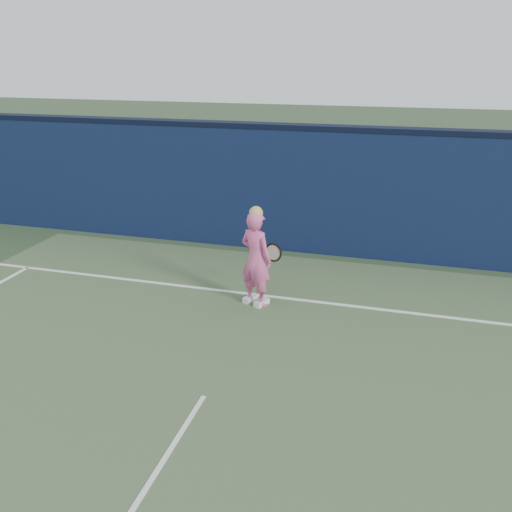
% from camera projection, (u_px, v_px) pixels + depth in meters
% --- Properties ---
extents(ground, '(80.00, 80.00, 0.00)m').
position_uv_depth(ground, '(170.00, 452.00, 5.67)').
color(ground, '#31442A').
rests_on(ground, ground).
extents(backstop_wall, '(24.00, 0.40, 2.50)m').
position_uv_depth(backstop_wall, '(298.00, 192.00, 11.08)').
color(backstop_wall, '#0B1934').
rests_on(backstop_wall, ground).
extents(wall_cap, '(24.00, 0.42, 0.10)m').
position_uv_depth(wall_cap, '(300.00, 127.00, 10.62)').
color(wall_cap, black).
rests_on(wall_cap, backstop_wall).
extents(player, '(0.69, 0.58, 1.67)m').
position_uv_depth(player, '(256.00, 258.00, 8.73)').
color(player, '#E35898').
rests_on(player, ground).
extents(racket, '(0.54, 0.34, 0.32)m').
position_uv_depth(racket, '(272.00, 252.00, 9.03)').
color(racket, black).
rests_on(racket, ground).
extents(court_lines, '(11.00, 12.04, 0.01)m').
position_uv_depth(court_lines, '(156.00, 473.00, 5.37)').
color(court_lines, white).
rests_on(court_lines, court_surface).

